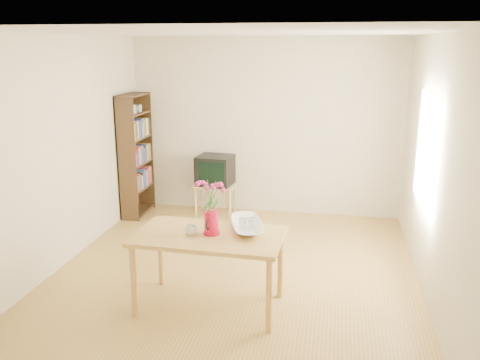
% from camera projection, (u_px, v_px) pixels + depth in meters
% --- Properties ---
extents(room, '(4.50, 4.50, 4.50)m').
position_uv_depth(room, '(237.00, 160.00, 5.38)').
color(room, olive).
rests_on(room, ground).
extents(table, '(1.42, 0.85, 0.75)m').
position_uv_depth(table, '(209.00, 242.00, 4.82)').
color(table, '#AA7F3A').
rests_on(table, ground).
extents(tv_stand, '(0.60, 0.45, 0.46)m').
position_uv_depth(tv_stand, '(215.00, 189.00, 7.62)').
color(tv_stand, tan).
rests_on(tv_stand, ground).
extents(bookshelf, '(0.28, 0.70, 1.80)m').
position_uv_depth(bookshelf, '(136.00, 159.00, 7.50)').
color(bookshelf, black).
rests_on(bookshelf, ground).
extents(pitcher, '(0.15, 0.23, 0.24)m').
position_uv_depth(pitcher, '(211.00, 223.00, 4.77)').
color(pitcher, red).
rests_on(pitcher, table).
extents(flowers, '(0.27, 0.27, 0.38)m').
position_uv_depth(flowers, '(211.00, 192.00, 4.69)').
color(flowers, '#F1389A').
rests_on(flowers, pitcher).
extents(mug, '(0.13, 0.13, 0.09)m').
position_uv_depth(mug, '(192.00, 230.00, 4.78)').
color(mug, white).
rests_on(mug, table).
extents(bowl, '(0.54, 0.54, 0.41)m').
position_uv_depth(bowl, '(247.00, 209.00, 4.88)').
color(bowl, white).
rests_on(bowl, table).
extents(teacup_a, '(0.10, 0.10, 0.07)m').
position_uv_depth(teacup_a, '(243.00, 213.00, 4.90)').
color(teacup_a, white).
rests_on(teacup_a, bowl).
extents(teacup_b, '(0.10, 0.10, 0.07)m').
position_uv_depth(teacup_b, '(252.00, 212.00, 4.90)').
color(teacup_b, white).
rests_on(teacup_b, bowl).
extents(television, '(0.54, 0.51, 0.43)m').
position_uv_depth(television, '(215.00, 170.00, 7.55)').
color(television, black).
rests_on(television, tv_stand).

